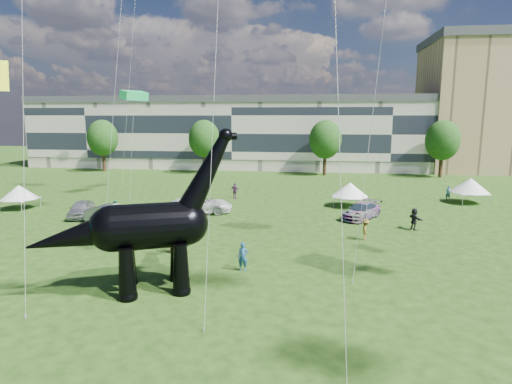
# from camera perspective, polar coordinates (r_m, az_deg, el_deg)

# --- Properties ---
(ground) EXTENTS (220.00, 220.00, 0.00)m
(ground) POSITION_cam_1_polar(r_m,az_deg,el_deg) (20.42, -11.56, -17.80)
(ground) COLOR #16330C
(ground) RESTS_ON ground
(terrace_row) EXTENTS (78.00, 11.00, 12.00)m
(terrace_row) POSITION_cam_1_polar(r_m,az_deg,el_deg) (80.33, -2.51, 7.57)
(terrace_row) COLOR beige
(terrace_row) RESTS_ON ground
(apartment_block) EXTENTS (28.00, 18.00, 22.00)m
(apartment_block) POSITION_cam_1_polar(r_m,az_deg,el_deg) (88.67, 30.59, 9.67)
(apartment_block) COLOR tan
(apartment_block) RESTS_ON ground
(tree_far_left) EXTENTS (5.20, 5.20, 9.44)m
(tree_far_left) POSITION_cam_1_polar(r_m,az_deg,el_deg) (78.87, -19.79, 7.16)
(tree_far_left) COLOR #382314
(tree_far_left) RESTS_ON ground
(tree_mid_left) EXTENTS (5.20, 5.20, 9.44)m
(tree_mid_left) POSITION_cam_1_polar(r_m,az_deg,el_deg) (72.39, -6.93, 7.47)
(tree_mid_left) COLOR #382314
(tree_mid_left) RESTS_ON ground
(tree_mid_right) EXTENTS (5.20, 5.20, 9.44)m
(tree_mid_right) POSITION_cam_1_polar(r_m,az_deg,el_deg) (70.07, 9.24, 7.33)
(tree_mid_right) COLOR #382314
(tree_mid_right) RESTS_ON ground
(tree_far_right) EXTENTS (5.20, 5.20, 9.44)m
(tree_far_right) POSITION_cam_1_polar(r_m,az_deg,el_deg) (72.79, 23.65, 6.72)
(tree_far_right) COLOR #382314
(tree_far_right) RESTS_ON ground
(dinosaur_sculpture) EXTENTS (10.91, 5.89, 9.17)m
(dinosaur_sculpture) POSITION_cam_1_polar(r_m,az_deg,el_deg) (23.92, -14.87, -4.83)
(dinosaur_sculpture) COLOR black
(dinosaur_sculpture) RESTS_ON ground
(car_silver) EXTENTS (3.04, 4.94, 1.57)m
(car_silver) POSITION_cam_1_polar(r_m,az_deg,el_deg) (44.03, -22.26, -2.08)
(car_silver) COLOR #B9B9BE
(car_silver) RESTS_ON ground
(car_grey) EXTENTS (5.22, 2.38, 1.66)m
(car_grey) POSITION_cam_1_polar(r_m,az_deg,el_deg) (40.36, -18.49, -2.83)
(car_grey) COLOR slate
(car_grey) RESTS_ON ground
(car_white) EXTENTS (6.34, 3.52, 1.68)m
(car_white) POSITION_cam_1_polar(r_m,az_deg,el_deg) (42.85, -7.23, -1.65)
(car_white) COLOR white
(car_white) RESTS_ON ground
(car_dark) EXTENTS (4.53, 5.52, 1.51)m
(car_dark) POSITION_cam_1_polar(r_m,az_deg,el_deg) (41.27, 13.90, -2.44)
(car_dark) COLOR #595960
(car_dark) RESTS_ON ground
(gazebo_near) EXTENTS (4.61, 4.61, 2.60)m
(gazebo_near) POSITION_cam_1_polar(r_m,az_deg,el_deg) (46.25, 12.41, 0.31)
(gazebo_near) COLOR white
(gazebo_near) RESTS_ON ground
(gazebo_far) EXTENTS (4.60, 4.60, 2.80)m
(gazebo_far) POSITION_cam_1_polar(r_m,az_deg,el_deg) (52.65, 26.65, 0.79)
(gazebo_far) COLOR silver
(gazebo_far) RESTS_ON ground
(gazebo_left) EXTENTS (3.93, 3.93, 2.50)m
(gazebo_left) POSITION_cam_1_polar(r_m,az_deg,el_deg) (50.34, -29.03, -0.03)
(gazebo_left) COLOR silver
(gazebo_left) RESTS_ON ground
(visitors) EXTENTS (34.38, 41.33, 1.87)m
(visitors) POSITION_cam_1_polar(r_m,az_deg,el_deg) (34.44, 4.62, -4.42)
(visitors) COLOR #672F6B
(visitors) RESTS_ON ground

